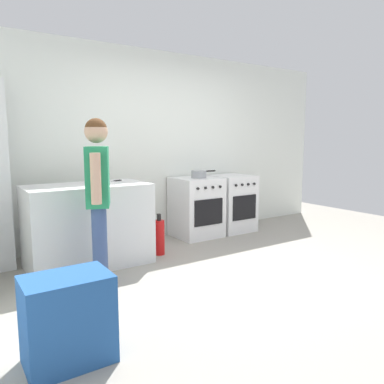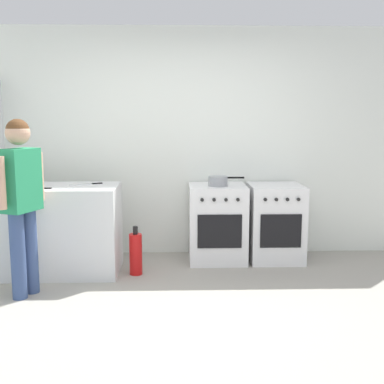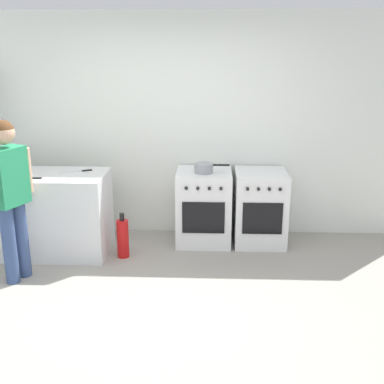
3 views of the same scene
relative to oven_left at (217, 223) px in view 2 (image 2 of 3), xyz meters
name	(u,v)px [view 2 (image 2 of 3)]	position (x,y,z in m)	size (l,w,h in m)	color
ground_plane	(189,318)	(-0.35, -1.58, -0.43)	(8.00, 8.00, 0.00)	gray
back_wall	(185,142)	(-0.35, 0.37, 0.87)	(6.00, 0.10, 2.60)	silver
counter_unit	(55,230)	(-1.70, -0.38, 0.02)	(1.30, 0.70, 0.90)	silver
oven_left	(217,223)	(0.00, 0.00, 0.00)	(0.62, 0.62, 0.85)	white
oven_right	(275,222)	(0.65, 0.00, 0.00)	(0.58, 0.62, 0.85)	white
pot	(218,181)	(0.00, -0.07, 0.48)	(0.39, 0.21, 0.11)	gray
knife_bread	(87,184)	(-1.38, -0.27, 0.48)	(0.33, 0.18, 0.01)	silver
knife_carving	(56,188)	(-1.62, -0.57, 0.48)	(0.33, 0.04, 0.01)	silver
person	(21,193)	(-1.81, -1.04, 0.51)	(0.32, 0.53, 1.58)	#384C7A
fire_extinguisher	(136,254)	(-0.87, -0.48, -0.21)	(0.13, 0.13, 0.50)	red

